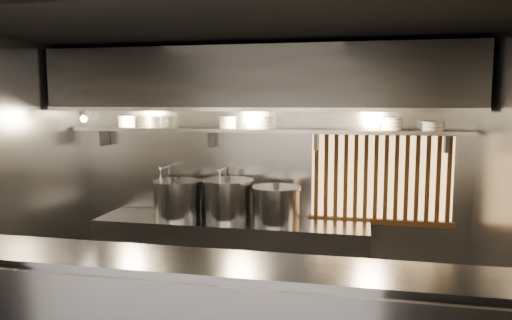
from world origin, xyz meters
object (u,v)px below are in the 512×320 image
at_px(stock_pot_right, 228,199).
at_px(stock_pot_mid, 276,205).
at_px(heat_lamp, 82,114).
at_px(pendant_bulb, 250,123).
at_px(stock_pot_left, 177,199).

bearing_deg(stock_pot_right, stock_pot_mid, -8.58).
bearing_deg(stock_pot_mid, stock_pot_right, 171.42).
bearing_deg(heat_lamp, stock_pot_right, 11.92).
distance_m(pendant_bulb, stock_pot_left, 1.19).
bearing_deg(stock_pot_left, pendant_bulb, 4.79).
bearing_deg(pendant_bulb, stock_pot_right, -174.80).
bearing_deg(stock_pot_right, stock_pot_left, -175.38).
height_order(stock_pot_left, stock_pot_right, stock_pot_right).
bearing_deg(stock_pot_mid, pendant_bulb, 160.92).
distance_m(pendant_bulb, stock_pot_mid, 0.92).
height_order(stock_pot_left, stock_pot_mid, stock_pot_left).
distance_m(stock_pot_left, stock_pot_right, 0.58).
xyz_separation_m(heat_lamp, pendant_bulb, (1.80, 0.35, -0.11)).
xyz_separation_m(heat_lamp, stock_pot_left, (0.97, 0.28, -0.96)).
relative_size(heat_lamp, stock_pot_left, 0.47).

